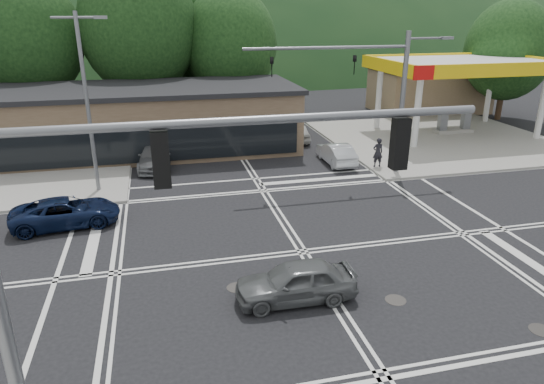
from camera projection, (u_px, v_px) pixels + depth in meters
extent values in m
plane|color=black|center=(303.00, 252.00, 19.26)|extent=(120.00, 120.00, 0.00)
cube|color=gray|center=(436.00, 138.00, 36.17)|extent=(16.00, 16.00, 0.15)
cylinder|color=silver|center=(417.00, 113.00, 32.84)|extent=(0.44, 0.44, 5.00)
cylinder|color=silver|center=(379.00, 98.00, 38.30)|extent=(0.44, 0.44, 5.00)
cylinder|color=silver|center=(542.00, 106.00, 35.02)|extent=(0.44, 0.44, 5.00)
cylinder|color=silver|center=(489.00, 93.00, 40.49)|extent=(0.44, 0.44, 5.00)
cube|color=silver|center=(462.00, 64.00, 35.68)|extent=(12.00, 8.00, 0.60)
cube|color=yellow|center=(498.00, 70.00, 32.04)|extent=(12.20, 0.25, 0.90)
cube|color=yellow|center=(433.00, 59.00, 39.32)|extent=(12.20, 0.25, 0.90)
cube|color=yellow|center=(387.00, 66.00, 34.36)|extent=(0.25, 8.20, 0.90)
cube|color=yellow|center=(531.00, 62.00, 36.99)|extent=(0.25, 8.20, 0.90)
cube|color=red|center=(424.00, 73.00, 30.70)|extent=(1.40, 0.12, 0.90)
cube|color=gray|center=(453.00, 131.00, 37.45)|extent=(3.00, 1.00, 0.30)
cube|color=slate|center=(442.00, 123.00, 36.99)|extent=(0.60, 0.50, 1.30)
cube|color=slate|center=(466.00, 122.00, 37.43)|extent=(0.60, 0.50, 1.30)
cube|color=#846B4F|center=(429.00, 91.00, 45.72)|extent=(10.00, 6.00, 3.80)
cube|color=brown|center=(114.00, 122.00, 32.28)|extent=(24.00, 8.00, 4.00)
ellipsoid|color=#19371A|center=(177.00, 56.00, 101.17)|extent=(252.00, 126.00, 140.00)
cylinder|color=#382619|center=(38.00, 102.00, 37.19)|extent=(0.50, 0.50, 4.84)
ellipsoid|color=black|center=(27.00, 37.00, 35.52)|extent=(8.00, 8.00, 9.20)
cylinder|color=#382619|center=(145.00, 95.00, 38.86)|extent=(0.50, 0.50, 5.28)
ellipsoid|color=black|center=(139.00, 27.00, 37.05)|extent=(9.00, 9.00, 10.35)
cylinder|color=#382619|center=(231.00, 97.00, 40.55)|extent=(0.50, 0.50, 4.40)
ellipsoid|color=black|center=(230.00, 44.00, 39.03)|extent=(7.60, 7.60, 8.74)
cylinder|color=#382619|center=(191.00, 89.00, 43.45)|extent=(0.50, 0.50, 4.84)
ellipsoid|color=black|center=(188.00, 33.00, 41.79)|extent=(8.40, 8.40, 9.66)
cylinder|color=#382619|center=(501.00, 97.00, 42.02)|extent=(0.50, 0.50, 3.96)
ellipsoid|color=black|center=(508.00, 50.00, 40.66)|extent=(7.20, 7.20, 8.28)
cylinder|color=slate|center=(88.00, 107.00, 24.01)|extent=(0.20, 0.20, 9.00)
cylinder|color=slate|center=(76.00, 17.00, 22.53)|extent=(2.20, 0.12, 0.12)
cube|color=slate|center=(100.00, 17.00, 22.77)|extent=(0.60, 0.25, 0.15)
cylinder|color=slate|center=(402.00, 106.00, 27.11)|extent=(0.28, 0.28, 8.00)
cylinder|color=slate|center=(328.00, 48.00, 25.00)|extent=(9.00, 0.16, 0.16)
imported|color=black|center=(354.00, 65.00, 25.64)|extent=(0.16, 0.20, 1.00)
imported|color=black|center=(272.00, 67.00, 24.66)|extent=(0.16, 0.20, 1.00)
cylinder|color=slate|center=(428.00, 38.00, 26.11)|extent=(2.40, 0.12, 0.12)
cube|color=slate|center=(447.00, 38.00, 26.35)|extent=(0.70, 0.30, 0.15)
cube|color=black|center=(396.00, 130.00, 27.55)|extent=(0.25, 0.30, 0.35)
cylinder|color=slate|center=(0.00, 311.00, 8.59)|extent=(0.28, 0.28, 8.00)
cylinder|color=slate|center=(246.00, 121.00, 8.45)|extent=(9.00, 0.16, 0.16)
cube|color=black|center=(161.00, 160.00, 8.34)|extent=(0.30, 0.25, 1.00)
cube|color=black|center=(400.00, 144.00, 9.32)|extent=(0.30, 0.25, 1.00)
imported|color=#0B1532|center=(66.00, 212.00, 21.41)|extent=(4.78, 2.63, 1.27)
imported|color=#595C5D|center=(296.00, 282.00, 15.86)|extent=(4.02, 1.69, 1.36)
imported|color=silver|center=(336.00, 153.00, 30.20)|extent=(1.40, 3.99, 1.31)
imported|color=silver|center=(296.00, 131.00, 35.55)|extent=(2.03, 4.22, 1.39)
imported|color=slate|center=(155.00, 156.00, 29.48)|extent=(2.26, 4.83, 1.36)
imported|color=black|center=(378.00, 152.00, 28.99)|extent=(0.65, 0.43, 1.76)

